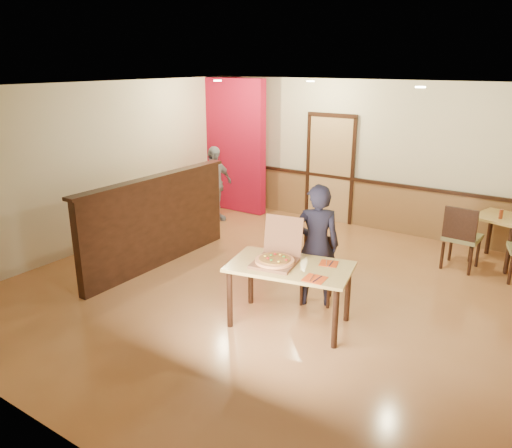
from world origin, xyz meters
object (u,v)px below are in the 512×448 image
Objects in this scene: side_chair_left at (461,235)px; diner at (316,246)px; diner_chair at (318,266)px; condiment at (501,214)px; side_table at (501,227)px; pizza_box at (276,258)px; main_table at (290,274)px; passerby at (214,184)px.

diner is (-1.33, -2.29, 0.26)m from side_chair_left.
diner_chair is 3.22m from condiment.
diner is at bearing -94.78° from diner_chair.
pizza_box is (-1.96, -3.61, 0.24)m from side_table.
diner_chair is 0.97× the size of side_table.
diner reaches higher than side_chair_left.
pizza_box is (-0.14, -0.84, 0.37)m from diner_chair.
condiment reaches higher than side_table.
side_chair_left is at bearing -125.96° from side_table.
condiment is (1.81, 2.63, 0.38)m from diner_chair.
main_table is at bearing -116.58° from side_table.
pizza_box is (-0.18, -0.70, 0.02)m from diner.
side_chair_left is at bearing 53.39° from main_table.
main_table is 4.00m from side_table.
side_chair_left is 4.74m from passerby.
main_table is 4.40m from passerby.
side_table is at bearing 50.83° from pizza_box.
condiment is (5.17, 0.63, 0.09)m from passerby.
diner_chair is 3.32m from side_table.
pizza_box is 4.56× the size of condiment.
diner_chair is 0.93m from pizza_box.
diner_chair is at bearing -104.15° from diner.
side_chair_left is 0.78m from side_table.
passerby is 10.49× the size of condiment.
side_table is (0.45, 0.63, 0.04)m from side_chair_left.
pizza_box reaches higher than main_table.
condiment is (1.95, 3.47, 0.01)m from pizza_box.
pizza_box reaches higher than diner_chair.
diner is at bearing 76.93° from main_table.
main_table is at bearing 58.91° from diner.
side_chair_left reaches higher than main_table.
main_table is 11.02× the size of condiment.
diner is 3.29m from condiment.
passerby reaches higher than diner_chair.
diner_chair is at bearing -108.79° from passerby.
diner is at bearing -122.57° from condiment.
side_table is at bearing -122.62° from side_chair_left.
main_table is at bearing -117.38° from condiment.
passerby is 2.30× the size of pizza_box.
side_chair_left is 1.56× the size of pizza_box.
diner is 4.02m from passerby.
diner_chair is (-0.03, 0.80, -0.19)m from main_table.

